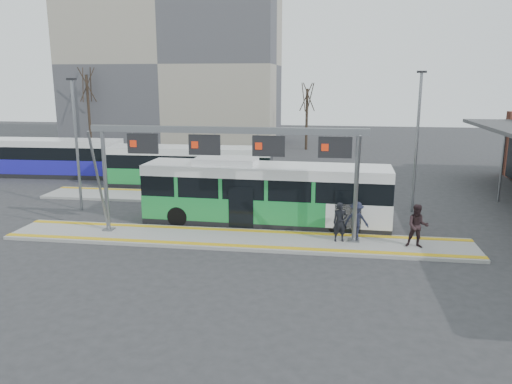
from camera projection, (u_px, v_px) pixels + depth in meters
ground at (236, 241)px, 23.65m from camera, size 120.00×120.00×0.00m
platform_main at (236, 239)px, 23.63m from camera, size 22.00×3.00×0.15m
platform_second at (198, 197)px, 31.91m from camera, size 20.00×3.00×0.15m
tactile_main at (236, 237)px, 23.61m from camera, size 22.00×2.65×0.02m
tactile_second at (202, 192)px, 33.00m from camera, size 20.00×0.35×0.02m
gantry at (229, 150)px, 22.98m from camera, size 13.00×1.68×5.20m
apartment_block at (175, 63)px, 58.31m from camera, size 24.50×12.50×18.40m
hero_bus at (265, 195)px, 25.99m from camera, size 12.76×3.07×3.49m
bg_bus_green at (191, 167)px, 35.04m from camera, size 11.46×2.71×2.85m
bg_bus_blue at (50, 158)px, 38.92m from camera, size 11.21×2.86×2.90m
passenger_a at (340, 222)px, 22.93m from camera, size 0.74×0.56×1.83m
passenger_b at (417, 226)px, 22.08m from camera, size 1.00×0.80×1.96m
passenger_c at (356, 221)px, 23.16m from camera, size 1.28×0.88×1.81m
tree_left at (219, 99)px, 53.55m from camera, size 1.40×1.40×7.10m
tree_mid at (307, 97)px, 52.59m from camera, size 1.40×1.40×7.31m
tree_far at (87, 85)px, 53.14m from camera, size 1.40×1.40×8.95m
lamp_west at (76, 142)px, 28.29m from camera, size 0.50×0.25×7.53m
lamp_east at (417, 139)px, 27.79m from camera, size 0.50×0.25×7.92m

